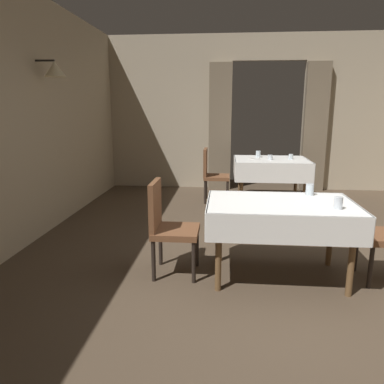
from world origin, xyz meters
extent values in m
plane|color=#4C3D2D|center=(0.00, 0.00, 0.00)|extent=(10.08, 10.08, 0.00)
cylinder|color=black|center=(-3.02, 1.20, 2.17)|extent=(0.24, 0.02, 0.02)
cone|color=beige|center=(-2.90, 1.20, 2.07)|extent=(0.26, 0.26, 0.18)
cube|color=tan|center=(-1.95, 4.20, 1.50)|extent=(2.50, 0.12, 3.00)
cube|color=tan|center=(1.95, 4.20, 1.50)|extent=(2.50, 0.12, 3.00)
cube|color=tan|center=(0.00, 4.20, 2.75)|extent=(1.40, 0.12, 0.50)
cube|color=#70604C|center=(-0.92, 4.06, 1.23)|extent=(0.44, 0.14, 2.46)
cube|color=#70604C|center=(0.92, 4.06, 1.23)|extent=(0.44, 0.14, 2.46)
cylinder|color=brown|center=(-0.85, -0.28, 0.35)|extent=(0.06, 0.06, 0.71)
cylinder|color=brown|center=(0.29, -0.28, 0.35)|extent=(0.06, 0.06, 0.71)
cylinder|color=brown|center=(-0.85, 0.37, 0.35)|extent=(0.06, 0.06, 0.71)
cylinder|color=brown|center=(0.29, 0.37, 0.35)|extent=(0.06, 0.06, 0.71)
cube|color=brown|center=(-0.28, 0.05, 0.72)|extent=(1.30, 0.82, 0.03)
cube|color=white|center=(-0.28, 0.05, 0.74)|extent=(1.36, 0.88, 0.01)
cube|color=white|center=(-0.28, -0.39, 0.62)|extent=(1.36, 0.02, 0.25)
cube|color=white|center=(-0.28, 0.48, 0.62)|extent=(1.36, 0.02, 0.25)
cube|color=white|center=(-0.96, 0.05, 0.62)|extent=(0.02, 0.88, 0.25)
cube|color=white|center=(0.40, 0.05, 0.62)|extent=(0.02, 0.88, 0.25)
cylinder|color=brown|center=(-0.53, 2.67, 0.35)|extent=(0.06, 0.06, 0.71)
cylinder|color=brown|center=(0.50, 2.67, 0.35)|extent=(0.06, 0.06, 0.71)
cylinder|color=brown|center=(-0.53, 3.47, 0.35)|extent=(0.06, 0.06, 0.71)
cylinder|color=brown|center=(0.50, 3.47, 0.35)|extent=(0.06, 0.06, 0.71)
cube|color=brown|center=(-0.01, 3.07, 0.72)|extent=(1.19, 0.97, 0.03)
cube|color=white|center=(-0.01, 3.07, 0.74)|extent=(1.25, 1.03, 0.01)
cube|color=white|center=(-0.01, 2.56, 0.59)|extent=(1.25, 0.02, 0.32)
cube|color=white|center=(-0.01, 3.58, 0.59)|extent=(1.25, 0.02, 0.32)
cube|color=white|center=(-0.64, 3.07, 0.59)|extent=(0.02, 1.03, 0.32)
cube|color=white|center=(0.61, 3.07, 0.59)|extent=(0.02, 1.03, 0.32)
cylinder|color=black|center=(0.52, -0.12, 0.21)|extent=(0.04, 0.04, 0.42)
cylinder|color=black|center=(0.52, 0.26, 0.21)|extent=(0.04, 0.04, 0.42)
cylinder|color=black|center=(-1.08, 0.22, 0.21)|extent=(0.04, 0.04, 0.42)
cylinder|color=black|center=(-1.08, -0.16, 0.21)|extent=(0.04, 0.04, 0.42)
cylinder|color=black|center=(-1.46, 0.22, 0.21)|extent=(0.04, 0.04, 0.42)
cylinder|color=black|center=(-1.46, -0.16, 0.21)|extent=(0.04, 0.04, 0.42)
cube|color=brown|center=(-1.27, 0.03, 0.43)|extent=(0.44, 0.44, 0.06)
cube|color=brown|center=(-1.47, 0.03, 0.69)|extent=(0.05, 0.42, 0.48)
cylinder|color=black|center=(-0.76, 3.16, 0.21)|extent=(0.04, 0.04, 0.42)
cylinder|color=black|center=(-0.76, 2.78, 0.21)|extent=(0.04, 0.04, 0.42)
cylinder|color=black|center=(-1.14, 3.16, 0.21)|extent=(0.04, 0.04, 0.42)
cylinder|color=black|center=(-1.14, 2.78, 0.21)|extent=(0.04, 0.04, 0.42)
cube|color=brown|center=(-0.95, 2.97, 0.43)|extent=(0.44, 0.44, 0.06)
cube|color=brown|center=(-1.15, 2.97, 0.69)|extent=(0.05, 0.42, 0.48)
cylinder|color=silver|center=(0.05, 0.35, 0.81)|extent=(0.08, 0.08, 0.12)
cylinder|color=silver|center=(0.18, -0.16, 0.81)|extent=(0.07, 0.07, 0.11)
cylinder|color=silver|center=(-0.22, 3.29, 0.81)|extent=(0.08, 0.08, 0.12)
cylinder|color=white|center=(-0.30, 3.04, 0.76)|extent=(0.18, 0.18, 0.01)
cylinder|color=silver|center=(-0.04, 2.97, 0.79)|extent=(0.08, 0.08, 0.08)
cylinder|color=silver|center=(0.32, 3.07, 0.79)|extent=(0.08, 0.08, 0.09)
camera|label=1|loc=(-0.81, -3.33, 1.60)|focal=34.31mm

